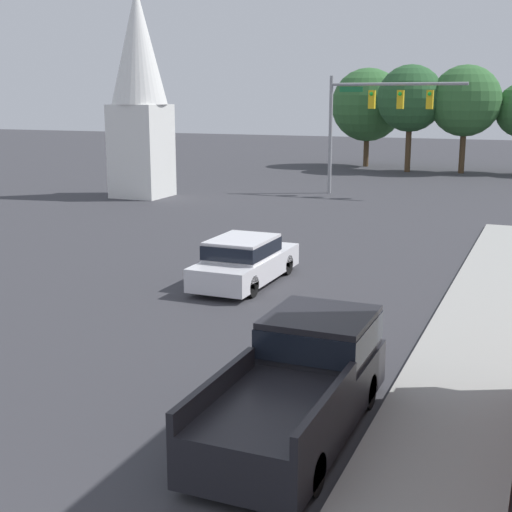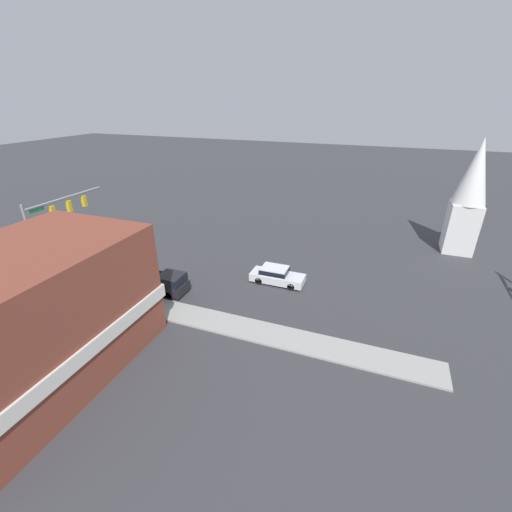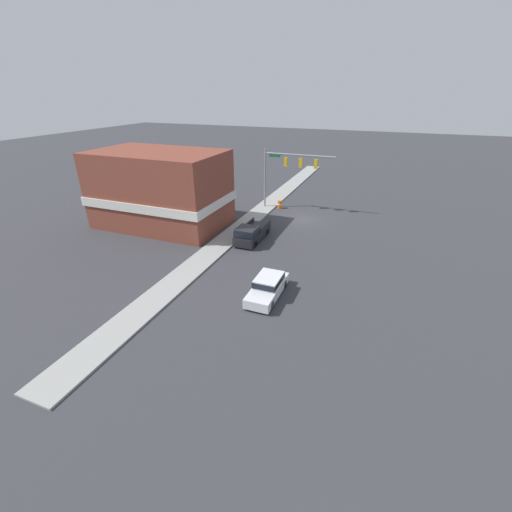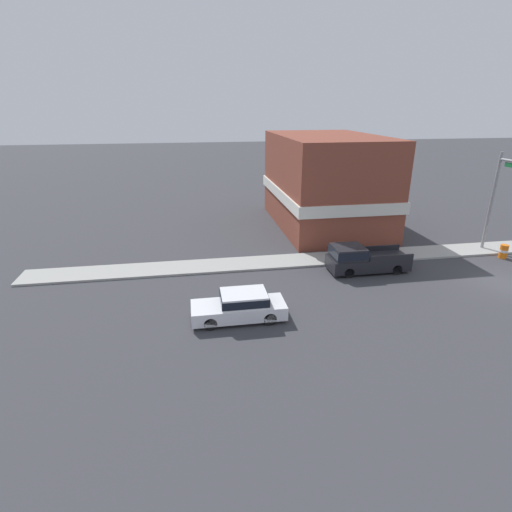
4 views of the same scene
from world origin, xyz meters
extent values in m
cylinder|color=gray|center=(-5.46, 38.48, 3.48)|extent=(0.22, 0.22, 6.95)
cylinder|color=gray|center=(-1.54, 38.48, 6.45)|extent=(7.83, 0.18, 0.18)
cube|color=gold|center=(-3.00, 38.48, 5.59)|extent=(0.36, 0.36, 1.05)
sphere|color=green|center=(-3.00, 38.28, 5.90)|extent=(0.22, 0.22, 0.22)
cube|color=gold|center=(-1.34, 38.48, 5.59)|extent=(0.36, 0.36, 1.05)
sphere|color=green|center=(-1.34, 38.28, 5.90)|extent=(0.22, 0.22, 0.22)
cube|color=gold|center=(0.32, 38.48, 5.59)|extent=(0.36, 0.36, 1.05)
sphere|color=green|center=(0.32, 38.28, 5.90)|extent=(0.22, 0.22, 0.22)
cube|color=#196B38|center=(-4.26, 38.48, 6.16)|extent=(1.40, 0.04, 0.30)
cylinder|color=black|center=(-2.42, 18.32, 0.33)|extent=(0.22, 0.66, 0.66)
cylinder|color=black|center=(-0.79, 18.32, 0.33)|extent=(0.22, 0.66, 0.66)
cylinder|color=black|center=(-2.42, 15.34, 0.33)|extent=(0.22, 0.66, 0.66)
cylinder|color=black|center=(-0.79, 15.34, 0.33)|extent=(0.22, 0.66, 0.66)
cube|color=silver|center=(-1.60, 16.83, 0.53)|extent=(1.85, 4.80, 0.70)
cube|color=silver|center=(-1.60, 16.54, 1.19)|extent=(1.70, 2.30, 0.61)
cube|color=black|center=(-1.60, 16.54, 1.19)|extent=(1.72, 2.40, 0.43)
cylinder|color=black|center=(2.43, 9.22, 0.33)|extent=(0.22, 0.66, 0.66)
cylinder|color=black|center=(4.19, 9.22, 0.33)|extent=(0.22, 0.66, 0.66)
cylinder|color=black|center=(2.43, 5.95, 0.33)|extent=(0.22, 0.66, 0.66)
cylinder|color=black|center=(4.19, 5.95, 0.33)|extent=(0.22, 0.66, 0.66)
cube|color=black|center=(3.31, 7.58, 0.61)|extent=(1.98, 5.27, 0.85)
cube|color=black|center=(3.31, 9.02, 1.41)|extent=(1.88, 2.00, 0.76)
cube|color=black|center=(3.31, 9.02, 1.41)|extent=(1.90, 2.08, 0.53)
cube|color=black|center=(2.38, 6.43, 1.21)|extent=(0.12, 2.97, 0.35)
cube|color=black|center=(4.24, 6.43, 1.21)|extent=(0.12, 2.97, 0.35)
cube|color=white|center=(-15.13, 32.77, 2.66)|extent=(2.90, 2.90, 5.31)
cone|color=white|center=(-15.13, 32.77, 8.56)|extent=(3.19, 3.19, 6.50)
cylinder|color=#4C3823|center=(-7.61, 56.12, 1.20)|extent=(0.44, 0.44, 2.40)
sphere|color=#336633|center=(-7.61, 56.12, 5.09)|extent=(5.99, 5.99, 5.99)
cylinder|color=#4C3823|center=(-3.52, 53.01, 1.67)|extent=(0.44, 0.44, 3.34)
sphere|color=#28562D|center=(-3.52, 53.01, 5.63)|extent=(5.09, 5.09, 5.09)
cylinder|color=#4C3823|center=(0.51, 53.56, 1.52)|extent=(0.44, 0.44, 3.05)
sphere|color=#336633|center=(0.51, 53.56, 5.45)|extent=(5.34, 5.34, 5.34)
camera|label=1|loc=(7.08, -3.15, 5.74)|focal=50.00mm
camera|label=2|loc=(24.22, 24.57, 15.35)|focal=24.00mm
camera|label=3|loc=(-8.64, 36.89, 13.63)|focal=24.00mm
camera|label=4|loc=(-19.62, 18.95, 10.43)|focal=28.00mm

